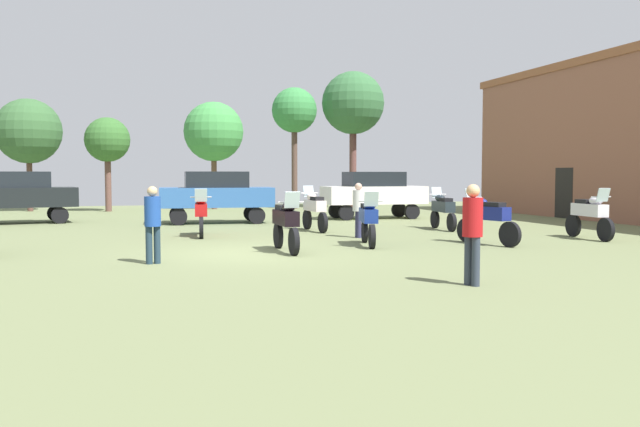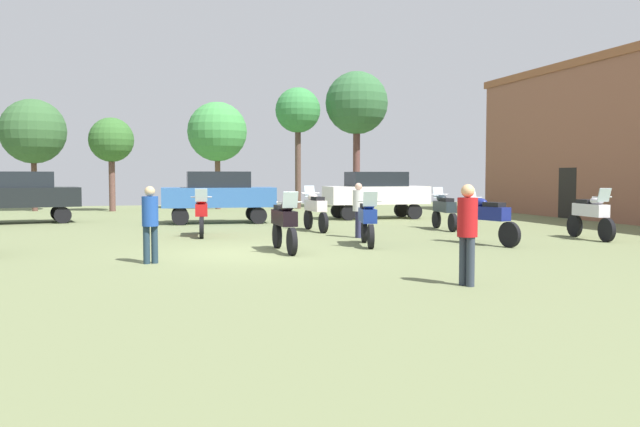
# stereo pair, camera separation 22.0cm
# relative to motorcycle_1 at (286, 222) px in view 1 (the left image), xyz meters

# --- Properties ---
(ground_plane) EXTENTS (44.00, 52.00, 0.02)m
(ground_plane) POSITION_rel_motorcycle_1_xyz_m (-0.70, -0.08, -0.74)
(ground_plane) COLOR #6A744B
(motorcycle_1) EXTENTS (0.62, 2.24, 1.49)m
(motorcycle_1) POSITION_rel_motorcycle_1_xyz_m (0.00, 0.00, 0.00)
(motorcycle_1) COLOR black
(motorcycle_1) RESTS_ON ground
(motorcycle_2) EXTENTS (0.62, 2.24, 1.51)m
(motorcycle_2) POSITION_rel_motorcycle_1_xyz_m (2.24, 5.51, 0.01)
(motorcycle_2) COLOR black
(motorcycle_2) RESTS_ON ground
(motorcycle_4) EXTENTS (0.62, 2.26, 1.47)m
(motorcycle_4) POSITION_rel_motorcycle_1_xyz_m (-1.59, 4.65, -0.01)
(motorcycle_4) COLOR black
(motorcycle_4) RESTS_ON ground
(motorcycle_5) EXTENTS (0.62, 2.24, 1.51)m
(motorcycle_5) POSITION_rel_motorcycle_1_xyz_m (9.25, 0.66, 0.01)
(motorcycle_5) COLOR black
(motorcycle_5) RESTS_ON ground
(motorcycle_7) EXTENTS (0.62, 2.14, 1.45)m
(motorcycle_7) POSITION_rel_motorcycle_1_xyz_m (6.61, 4.82, -0.02)
(motorcycle_7) COLOR black
(motorcycle_7) RESTS_ON ground
(motorcycle_8) EXTENTS (0.74, 2.14, 1.46)m
(motorcycle_8) POSITION_rel_motorcycle_1_xyz_m (2.42, 0.76, -0.02)
(motorcycle_8) COLOR black
(motorcycle_8) RESTS_ON ground
(motorcycle_9) EXTENTS (0.82, 2.17, 1.50)m
(motorcycle_9) POSITION_rel_motorcycle_1_xyz_m (5.60, 0.16, 0.01)
(motorcycle_9) COLOR black
(motorcycle_9) RESTS_ON ground
(car_1) EXTENTS (4.31, 1.82, 2.00)m
(car_1) POSITION_rel_motorcycle_1_xyz_m (6.30, 10.73, 0.44)
(car_1) COLOR black
(car_1) RESTS_ON ground
(car_3) EXTENTS (4.37, 1.97, 2.00)m
(car_3) POSITION_rel_motorcycle_1_xyz_m (-0.49, 9.90, 0.44)
(car_3) COLOR black
(car_3) RESTS_ON ground
(car_4) EXTENTS (4.58, 2.65, 2.00)m
(car_4) POSITION_rel_motorcycle_1_xyz_m (-7.89, 11.78, 0.44)
(car_4) COLOR black
(car_4) RESTS_ON ground
(person_1) EXTENTS (0.42, 0.42, 1.72)m
(person_1) POSITION_rel_motorcycle_1_xyz_m (1.95, -5.63, 0.27)
(person_1) COLOR #2C3542
(person_1) RESTS_ON ground
(person_2) EXTENTS (0.40, 0.40, 1.64)m
(person_2) POSITION_rel_motorcycle_1_xyz_m (-3.19, -1.35, 0.22)
(person_2) COLOR #1F3342
(person_2) RESTS_ON ground
(person_3) EXTENTS (0.36, 0.36, 1.64)m
(person_3) POSITION_rel_motorcycle_1_xyz_m (2.88, 2.91, 0.22)
(person_3) COLOR #2A2B4C
(person_3) RESTS_ON ground
(tree_1) EXTENTS (3.23, 3.23, 5.83)m
(tree_1) POSITION_rel_motorcycle_1_xyz_m (0.67, 20.44, 3.46)
(tree_1) COLOR brown
(tree_1) RESTS_ON ground
(tree_3) EXTENTS (2.48, 2.48, 6.67)m
(tree_3) POSITION_rel_motorcycle_1_xyz_m (5.02, 19.74, 4.60)
(tree_3) COLOR #4F3A31
(tree_3) RESTS_ON ground
(tree_4) EXTENTS (2.27, 2.27, 4.79)m
(tree_4) POSITION_rel_motorcycle_1_xyz_m (-4.81, 19.61, 2.87)
(tree_4) COLOR brown
(tree_4) RESTS_ON ground
(tree_5) EXTENTS (3.50, 3.50, 7.64)m
(tree_5) POSITION_rel_motorcycle_1_xyz_m (8.33, 19.47, 5.10)
(tree_5) COLOR brown
(tree_5) RESTS_ON ground
(tree_6) EXTENTS (3.31, 3.31, 5.75)m
(tree_6) POSITION_rel_motorcycle_1_xyz_m (-8.68, 20.83, 3.35)
(tree_6) COLOR brown
(tree_6) RESTS_ON ground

